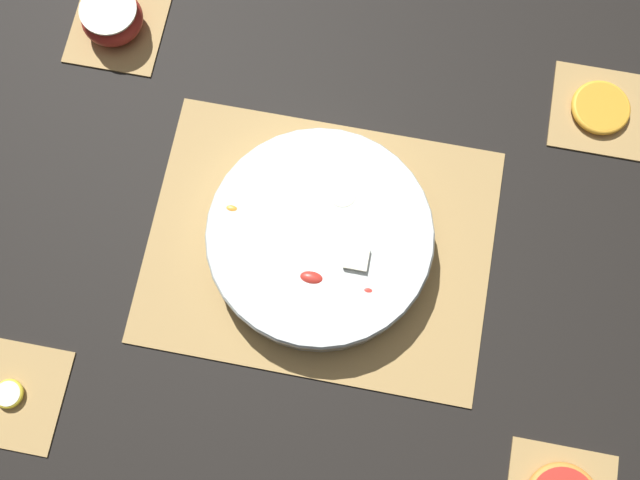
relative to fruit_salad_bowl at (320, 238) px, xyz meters
name	(u,v)px	position (x,y,z in m)	size (l,w,h in m)	color
ground_plane	(320,245)	(0.00, 0.00, -0.04)	(6.00, 6.00, 0.00)	black
bamboo_mat_center	(320,245)	(0.00, 0.00, -0.03)	(0.45, 0.35, 0.01)	#A8844C
coaster_mat_near_left	(11,394)	(-0.34, -0.26, -0.03)	(0.13, 0.13, 0.01)	#A8844C
coaster_mat_far_left	(117,29)	(-0.34, 0.26, -0.03)	(0.13, 0.13, 0.01)	#A8844C
coaster_mat_far_right	(599,110)	(0.34, 0.26, -0.03)	(0.13, 0.13, 0.01)	#A8844C
fruit_salad_bowl	(320,238)	(0.00, 0.00, 0.00)	(0.29, 0.29, 0.06)	silver
apple_half	(112,18)	(-0.34, 0.26, -0.01)	(0.09, 0.09, 0.05)	#B72D23
orange_slice_whole	(601,108)	(0.34, 0.26, -0.03)	(0.08, 0.08, 0.01)	orange
banana_coin_single	(9,394)	(-0.34, -0.26, -0.03)	(0.04, 0.04, 0.01)	#F7EFC6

